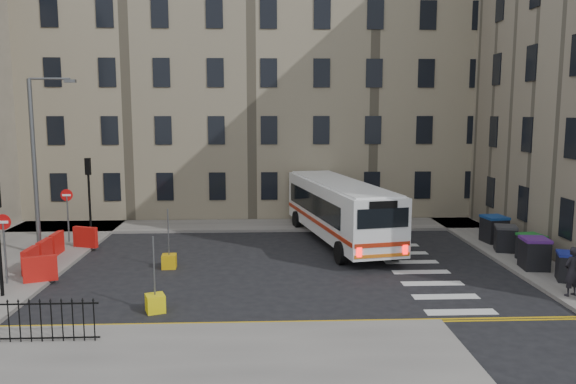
{
  "coord_description": "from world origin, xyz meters",
  "views": [
    {
      "loc": [
        -2.63,
        -23.83,
        6.67
      ],
      "look_at": [
        -1.47,
        1.93,
        3.0
      ],
      "focal_mm": 35.0,
      "sensor_mm": 36.0,
      "label": 1
    }
  ],
  "objects": [
    {
      "name": "no_entry_south",
      "position": [
        -12.5,
        -2.5,
        2.08
      ],
      "size": [
        0.6,
        0.08,
        3.0
      ],
      "color": "#595B5E",
      "rests_on": "pavement_west"
    },
    {
      "name": "pavement_sw",
      "position": [
        -7.0,
        -10.0,
        0.07
      ],
      "size": [
        20.0,
        6.0,
        0.15
      ],
      "primitive_type": "cube",
      "color": "slate",
      "rests_on": "ground"
    },
    {
      "name": "no_entry_north",
      "position": [
        -12.5,
        4.5,
        2.08
      ],
      "size": [
        0.6,
        0.08,
        3.0
      ],
      "color": "#595B5E",
      "rests_on": "pavement_west"
    },
    {
      "name": "wheelie_bin_b",
      "position": [
        8.73,
        -1.4,
        0.81
      ],
      "size": [
        1.17,
        1.3,
        1.32
      ],
      "rotation": [
        0.0,
        0.0,
        -0.11
      ],
      "color": "black",
      "rests_on": "pavement_east"
    },
    {
      "name": "bollard_yellow",
      "position": [
        -6.7,
        -0.12,
        0.3
      ],
      "size": [
        0.64,
        0.64,
        0.6
      ],
      "primitive_type": "cube",
      "rotation": [
        0.0,
        0.0,
        0.06
      ],
      "color": "#CF9C0B",
      "rests_on": "ground"
    },
    {
      "name": "terrace_north",
      "position": [
        -7.0,
        15.5,
        8.62
      ],
      "size": [
        38.3,
        10.8,
        17.2
      ],
      "color": "gray",
      "rests_on": "ground"
    },
    {
      "name": "pavement_west",
      "position": [
        -14.0,
        1.0,
        0.07
      ],
      "size": [
        6.0,
        22.0,
        0.15
      ],
      "primitive_type": "cube",
      "color": "slate",
      "rests_on": "ground"
    },
    {
      "name": "wheelie_bin_d",
      "position": [
        8.83,
        1.65,
        0.76
      ],
      "size": [
        1.22,
        1.32,
        1.21
      ],
      "rotation": [
        0.0,
        0.0,
        -0.28
      ],
      "color": "black",
      "rests_on": "pavement_east"
    },
    {
      "name": "ground",
      "position": [
        0.0,
        0.0,
        0.0
      ],
      "size": [
        120.0,
        120.0,
        0.0
      ],
      "primitive_type": "plane",
      "color": "black",
      "rests_on": "ground"
    },
    {
      "name": "wheelie_bin_e",
      "position": [
        9.04,
        3.47,
        0.83
      ],
      "size": [
        1.2,
        1.34,
        1.34
      ],
      "rotation": [
        0.0,
        0.0,
        0.13
      ],
      "color": "black",
      "rests_on": "pavement_east"
    },
    {
      "name": "pavement_north",
      "position": [
        -6.0,
        8.6,
        0.07
      ],
      "size": [
        36.0,
        3.2,
        0.15
      ],
      "primitive_type": "cube",
      "color": "slate",
      "rests_on": "ground"
    },
    {
      "name": "pavement_east",
      "position": [
        9.0,
        4.0,
        0.07
      ],
      "size": [
        2.4,
        26.0,
        0.15
      ],
      "primitive_type": "cube",
      "color": "slate",
      "rests_on": "ground"
    },
    {
      "name": "roadworks_barriers",
      "position": [
        -11.84,
        0.5,
        0.65
      ],
      "size": [
        1.66,
        6.26,
        1.0
      ],
      "color": "red",
      "rests_on": "pavement_west"
    },
    {
      "name": "bus",
      "position": [
        1.27,
        4.41,
        1.79
      ],
      "size": [
        4.69,
        11.64,
        3.09
      ],
      "rotation": [
        0.0,
        0.0,
        0.19
      ],
      "color": "white",
      "rests_on": "ground"
    },
    {
      "name": "pedestrian",
      "position": [
        8.35,
        -4.91,
        1.05
      ],
      "size": [
        0.77,
        0.65,
        1.8
      ],
      "primitive_type": "imported",
      "rotation": [
        0.0,
        0.0,
        3.53
      ],
      "color": "black",
      "rests_on": "pavement_east"
    },
    {
      "name": "streetlamp",
      "position": [
        -13.0,
        2.0,
        4.34
      ],
      "size": [
        0.5,
        0.22,
        8.14
      ],
      "color": "#595B5E",
      "rests_on": "pavement_west"
    },
    {
      "name": "wheelie_bin_c",
      "position": [
        9.22,
        -0.1,
        0.74
      ],
      "size": [
        1.09,
        1.2,
        1.17
      ],
      "rotation": [
        0.0,
        0.0,
        0.17
      ],
      "color": "black",
      "rests_on": "pavement_east"
    },
    {
      "name": "wheelie_bin_a",
      "position": [
        9.26,
        -3.13,
        0.72
      ],
      "size": [
        1.18,
        1.26,
        1.12
      ],
      "rotation": [
        0.0,
        0.0,
        -0.36
      ],
      "color": "black",
      "rests_on": "pavement_east"
    },
    {
      "name": "traffic_light_nw",
      "position": [
        -12.0,
        6.5,
        2.87
      ],
      "size": [
        0.28,
        0.22,
        4.1
      ],
      "color": "black",
      "rests_on": "pavement_west"
    },
    {
      "name": "bollard_chevron",
      "position": [
        -6.28,
        -5.5,
        0.3
      ],
      "size": [
        0.77,
        0.77,
        0.6
      ],
      "primitive_type": "cube",
      "rotation": [
        0.0,
        0.0,
        0.36
      ],
      "color": "yellow",
      "rests_on": "ground"
    }
  ]
}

